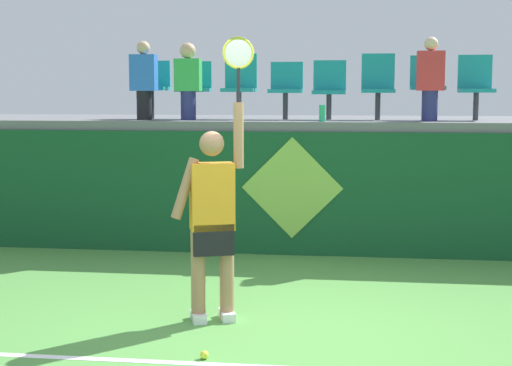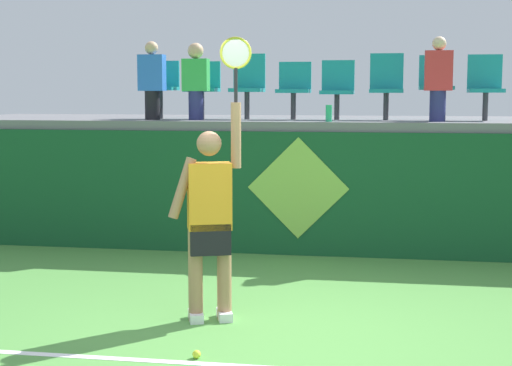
% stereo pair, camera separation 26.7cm
% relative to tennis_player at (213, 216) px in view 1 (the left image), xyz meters
% --- Properties ---
extents(ground_plane, '(40.00, 40.00, 0.00)m').
position_rel_tennis_player_xyz_m(ground_plane, '(0.58, -0.47, -0.95)').
color(ground_plane, '#519342').
extents(court_back_wall, '(10.50, 0.20, 1.55)m').
position_rel_tennis_player_xyz_m(court_back_wall, '(0.58, 3.00, -0.18)').
color(court_back_wall, '#144C28').
rests_on(court_back_wall, ground_plane).
extents(spectator_platform, '(10.50, 2.70, 0.12)m').
position_rel_tennis_player_xyz_m(spectator_platform, '(0.58, 4.30, 0.66)').
color(spectator_platform, slate).
rests_on(spectator_platform, court_back_wall).
extents(tennis_player, '(0.72, 0.37, 2.53)m').
position_rel_tennis_player_xyz_m(tennis_player, '(0.00, 0.00, 0.00)').
color(tennis_player, white).
rests_on(tennis_player, ground_plane).
extents(tennis_ball, '(0.07, 0.07, 0.07)m').
position_rel_tennis_player_xyz_m(tennis_ball, '(0.12, -1.02, -0.92)').
color(tennis_ball, '#D1E533').
rests_on(tennis_ball, ground_plane).
extents(water_bottle, '(0.08, 0.08, 0.21)m').
position_rel_tennis_player_xyz_m(water_bottle, '(0.81, 3.10, 0.82)').
color(water_bottle, '#26B272').
rests_on(water_bottle, spectator_platform).
extents(stadium_chair_0, '(0.44, 0.42, 0.80)m').
position_rel_tennis_player_xyz_m(stadium_chair_0, '(-1.57, 3.85, 1.18)').
color(stadium_chair_0, '#38383D').
rests_on(stadium_chair_0, spectator_platform).
extents(stadium_chair_1, '(0.44, 0.42, 0.79)m').
position_rel_tennis_player_xyz_m(stadium_chair_1, '(-0.98, 3.86, 1.17)').
color(stadium_chair_1, '#38383D').
rests_on(stadium_chair_1, spectator_platform).
extents(stadium_chair_2, '(0.44, 0.42, 0.89)m').
position_rel_tennis_player_xyz_m(stadium_chair_2, '(-0.35, 3.87, 1.21)').
color(stadium_chair_2, '#38383D').
rests_on(stadium_chair_2, spectator_platform).
extents(stadium_chair_3, '(0.44, 0.42, 0.78)m').
position_rel_tennis_player_xyz_m(stadium_chair_3, '(0.28, 3.86, 1.16)').
color(stadium_chair_3, '#38383D').
rests_on(stadium_chair_3, spectator_platform).
extents(stadium_chair_4, '(0.44, 0.42, 0.79)m').
position_rel_tennis_player_xyz_m(stadium_chair_4, '(0.87, 3.86, 1.15)').
color(stadium_chair_4, '#38383D').
rests_on(stadium_chair_4, spectator_platform).
extents(stadium_chair_5, '(0.44, 0.42, 0.88)m').
position_rel_tennis_player_xyz_m(stadium_chair_5, '(1.51, 3.87, 1.20)').
color(stadium_chair_5, '#38383D').
rests_on(stadium_chair_5, spectator_platform).
extents(stadium_chair_6, '(0.44, 0.42, 0.85)m').
position_rel_tennis_player_xyz_m(stadium_chair_6, '(2.15, 3.86, 1.21)').
color(stadium_chair_6, '#38383D').
rests_on(stadium_chair_6, spectator_platform).
extents(stadium_chair_7, '(0.44, 0.42, 0.86)m').
position_rel_tennis_player_xyz_m(stadium_chair_7, '(2.78, 3.86, 1.19)').
color(stadium_chair_7, '#38383D').
rests_on(stadium_chair_7, spectator_platform).
extents(spectator_0, '(0.34, 0.21, 1.01)m').
position_rel_tennis_player_xyz_m(spectator_0, '(-0.98, 3.46, 1.25)').
color(spectator_0, navy).
rests_on(spectator_0, spectator_platform).
extents(spectator_1, '(0.34, 0.20, 1.04)m').
position_rel_tennis_player_xyz_m(spectator_1, '(-1.57, 3.41, 1.25)').
color(spectator_1, black).
rests_on(spectator_1, spectator_platform).
extents(spectator_2, '(0.34, 0.20, 1.06)m').
position_rel_tennis_player_xyz_m(spectator_2, '(2.15, 3.41, 1.26)').
color(spectator_2, navy).
rests_on(spectator_2, spectator_platform).
extents(wall_signage_mount, '(1.27, 0.01, 1.49)m').
position_rel_tennis_player_xyz_m(wall_signage_mount, '(0.46, 2.90, -0.95)').
color(wall_signage_mount, '#144C28').
rests_on(wall_signage_mount, ground_plane).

